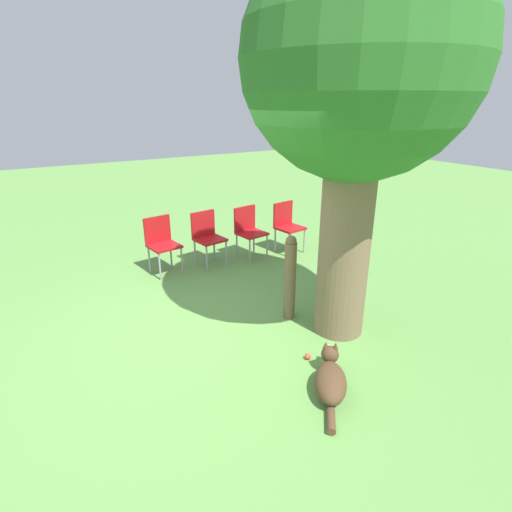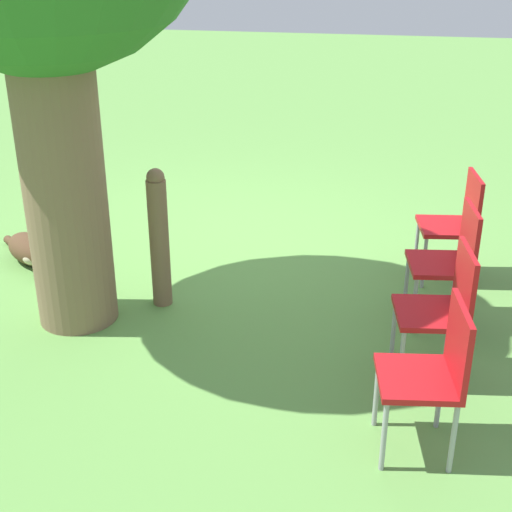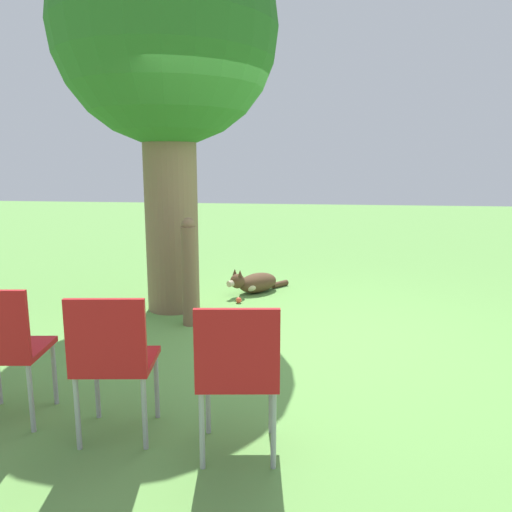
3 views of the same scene
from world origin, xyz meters
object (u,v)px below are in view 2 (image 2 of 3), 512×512
at_px(red_chair_0, 457,219).
at_px(red_chair_3, 434,368).
at_px(red_chair_1, 451,256).
at_px(red_chair_2, 444,304).
at_px(tennis_ball, 80,270).
at_px(dog, 32,250).
at_px(fence_post, 159,238).

bearing_deg(red_chair_0, red_chair_3, 75.47).
bearing_deg(red_chair_1, red_chair_3, 75.47).
distance_m(red_chair_2, tennis_ball, 3.08).
relative_size(red_chair_2, tennis_ball, 13.16).
xyz_separation_m(dog, red_chair_3, (-3.28, 1.84, 0.40)).
bearing_deg(red_chair_2, tennis_ball, -26.60).
relative_size(fence_post, red_chair_2, 1.22).
xyz_separation_m(dog, fence_post, (-1.33, 0.48, 0.42)).
height_order(red_chair_1, red_chair_2, same).
bearing_deg(red_chair_0, tennis_ball, 1.63).
bearing_deg(tennis_ball, red_chair_3, 148.47).
relative_size(fence_post, tennis_ball, 16.00).
xyz_separation_m(red_chair_0, tennis_ball, (3.05, 0.52, -0.49)).
height_order(dog, red_chair_0, red_chair_0).
bearing_deg(tennis_ball, red_chair_1, 175.61).
distance_m(dog, fence_post, 1.47).
distance_m(dog, tennis_ball, 0.51).
bearing_deg(red_chair_2, red_chair_0, -104.53).
height_order(red_chair_0, red_chair_3, same).
distance_m(red_chair_0, tennis_ball, 3.13).
relative_size(fence_post, red_chair_0, 1.22).
height_order(fence_post, red_chair_1, fence_post).
height_order(fence_post, red_chair_0, fence_post).
distance_m(red_chair_1, red_chair_3, 1.50).
relative_size(fence_post, red_chair_1, 1.22).
height_order(red_chair_0, red_chair_1, same).
relative_size(dog, red_chair_3, 0.92).
height_order(red_chair_0, red_chair_2, same).
distance_m(red_chair_3, tennis_ball, 3.32).
xyz_separation_m(red_chair_0, red_chair_2, (0.17, 1.49, 0.00)).
distance_m(fence_post, red_chair_3, 2.39).
xyz_separation_m(dog, red_chair_1, (-3.46, 0.35, 0.40)).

